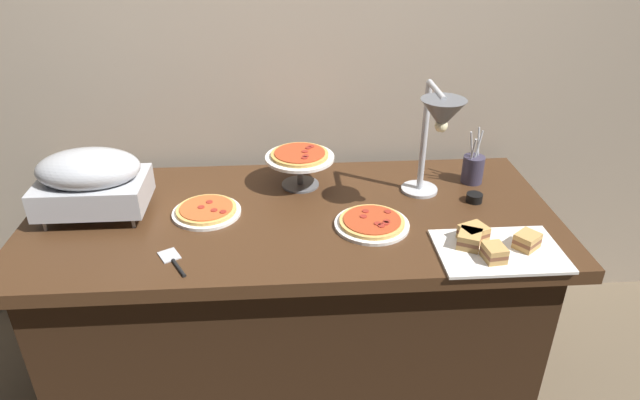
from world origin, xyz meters
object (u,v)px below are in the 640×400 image
Objects in this scene: heat_lamp at (438,123)px; pizza_plate_front at (207,211)px; chafing_dish at (91,180)px; pizza_plate_center at (372,223)px; utensil_holder at (473,168)px; serving_spatula at (174,261)px; pizza_plate_raised_stand at (300,159)px; sauce_cup_near at (474,197)px; sandwich_platter at (494,246)px.

heat_lamp is 0.87m from pizza_plate_front.
pizza_plate_center is (0.97, -0.15, -0.13)m from chafing_dish.
pizza_plate_center is at bearing -145.20° from utensil_holder.
chafing_dish is at bearing 134.93° from serving_spatula.
pizza_plate_raised_stand is 0.69m from utensil_holder.
pizza_plate_center is 0.44m from sauce_cup_near.
utensil_holder reaches higher than sauce_cup_near.
pizza_plate_raised_stand is (0.34, 0.20, 0.10)m from pizza_plate_front.
pizza_plate_center is at bearing 14.86° from serving_spatula.
heat_lamp is 1.70× the size of pizza_plate_center.
pizza_plate_center is at bearing -54.18° from pizza_plate_raised_stand.
sauce_cup_near is at bearing 20.12° from pizza_plate_center.
pizza_plate_center is 0.97× the size of pizza_plate_raised_stand.
sandwich_platter is 6.61× the size of sauce_cup_near.
pizza_plate_center is at bearing -12.01° from pizza_plate_front.
sandwich_platter reaches higher than pizza_plate_center.
sandwich_platter is 0.50m from utensil_holder.
pizza_plate_center is 0.55m from utensil_holder.
pizza_plate_front is (0.39, -0.02, -0.13)m from chafing_dish.
chafing_dish is 0.93× the size of sandwich_platter.
heat_lamp is at bearing 118.19° from sandwich_platter.
pizza_plate_front is at bearing 167.99° from pizza_plate_center.
utensil_holder is at bearing 76.28° from sauce_cup_near.
pizza_plate_center is 1.58× the size of serving_spatula.
pizza_plate_center and sauce_cup_near have the same top height.
sauce_cup_near is (0.41, 0.15, 0.00)m from pizza_plate_center.
heat_lamp is 0.44m from sandwich_platter.
utensil_holder reaches higher than sandwich_platter.
pizza_plate_raised_stand is 0.67× the size of sandwich_platter.
pizza_plate_raised_stand is at bearing 125.82° from pizza_plate_center.
sauce_cup_near is at bearing 0.08° from chafing_dish.
utensil_holder is at bearing -1.33° from pizza_plate_raised_stand.
chafing_dish is 1.39× the size of pizza_plate_raised_stand.
heat_lamp is 0.42m from utensil_holder.
pizza_plate_center is 0.41m from sandwich_platter.
utensil_holder is 1.20m from serving_spatula.
chafing_dish is at bearing 171.35° from pizza_plate_center.
serving_spatula is at bearing -156.23° from utensil_holder.
sauce_cup_near is 0.17m from utensil_holder.
pizza_plate_center is at bearing -8.65° from chafing_dish.
sauce_cup_near is 0.28× the size of utensil_holder.
utensil_holder is at bearing 80.77° from sandwich_platter.
pizza_plate_front is 1.49× the size of serving_spatula.
chafing_dish is at bearing 176.46° from pizza_plate_front.
chafing_dish is 1.43m from utensil_holder.
serving_spatula is (-1.02, 0.01, -0.02)m from sandwich_platter.
heat_lamp is 1.66× the size of pizza_plate_raised_stand.
pizza_plate_center is 0.65× the size of sandwich_platter.
pizza_plate_front is 0.94× the size of pizza_plate_center.
pizza_plate_raised_stand is at bearing 30.59° from pizza_plate_front.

